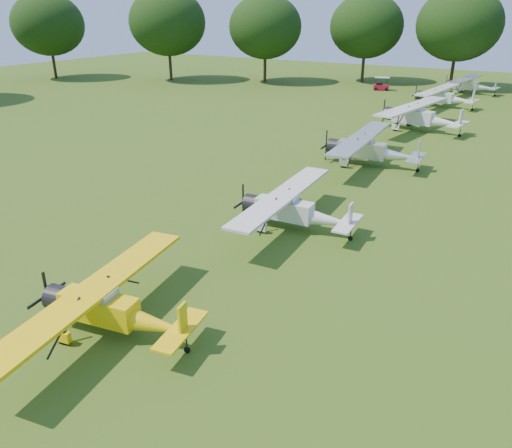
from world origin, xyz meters
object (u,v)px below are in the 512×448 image
at_px(aircraft_5, 419,115).
at_px(aircraft_2, 109,306).
at_px(aircraft_3, 293,208).
at_px(golf_cart, 381,86).
at_px(aircraft_4, 369,148).
at_px(aircraft_6, 443,96).
at_px(aircraft_7, 470,84).

bearing_deg(aircraft_5, aircraft_2, -82.68).
xyz_separation_m(aircraft_3, golf_cart, (-10.78, 46.74, -0.56)).
xyz_separation_m(aircraft_4, golf_cart, (-10.32, 34.23, -0.71)).
bearing_deg(aircraft_3, aircraft_6, 87.48).
relative_size(aircraft_2, aircraft_6, 0.87).
distance_m(aircraft_2, aircraft_4, 23.54).
relative_size(aircraft_3, golf_cart, 4.40).
height_order(aircraft_6, golf_cart, aircraft_6).
height_order(aircraft_4, aircraft_6, aircraft_4).
bearing_deg(golf_cart, aircraft_7, -1.65).
height_order(aircraft_2, aircraft_6, aircraft_6).
bearing_deg(aircraft_6, aircraft_4, -82.78).
distance_m(aircraft_6, golf_cart, 12.99).
bearing_deg(aircraft_6, aircraft_3, -82.51).
xyz_separation_m(aircraft_3, aircraft_7, (-0.15, 49.66, 0.07)).
height_order(aircraft_7, golf_cart, aircraft_7).
distance_m(aircraft_4, aircraft_7, 37.14).
bearing_deg(golf_cart, aircraft_6, -58.15).
bearing_deg(golf_cart, aircraft_4, -90.19).
bearing_deg(aircraft_4, golf_cart, 102.68).
bearing_deg(aircraft_2, aircraft_5, 78.76).
bearing_deg(aircraft_2, aircraft_3, 73.85).
distance_m(aircraft_2, aircraft_5, 36.24).
bearing_deg(aircraft_4, aircraft_5, 85.06).
height_order(aircraft_5, aircraft_7, aircraft_5).
height_order(aircraft_2, aircraft_7, aircraft_7).
distance_m(aircraft_2, golf_cart, 58.54).
bearing_deg(aircraft_5, aircraft_4, -81.98).
height_order(aircraft_2, golf_cart, aircraft_2).
bearing_deg(aircraft_2, aircraft_4, 78.39).
bearing_deg(aircraft_2, aircraft_6, 80.04).
bearing_deg(aircraft_4, aircraft_2, -96.02).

